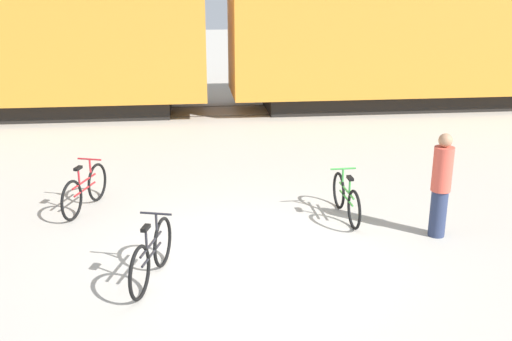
% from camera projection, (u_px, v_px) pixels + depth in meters
% --- Properties ---
extents(ground_plane, '(80.00, 80.00, 0.00)m').
position_uv_depth(ground_plane, '(256.00, 258.00, 9.09)').
color(ground_plane, '#A8A399').
extents(freight_train, '(28.59, 2.90, 5.60)m').
position_uv_depth(freight_train, '(217.00, 15.00, 18.00)').
color(freight_train, black).
rests_on(freight_train, ground_plane).
extents(rail_near, '(40.59, 0.07, 0.01)m').
position_uv_depth(rail_near, '(220.00, 116.00, 18.24)').
color(rail_near, '#4C4238').
rests_on(rail_near, ground_plane).
extents(rail_far, '(40.59, 0.07, 0.01)m').
position_uv_depth(rail_far, '(218.00, 106.00, 19.59)').
color(rail_far, '#4C4238').
rests_on(rail_far, ground_plane).
extents(bicycle_maroon, '(0.60, 1.64, 0.90)m').
position_uv_depth(bicycle_maroon, '(85.00, 190.00, 10.87)').
color(bicycle_maroon, black).
rests_on(bicycle_maroon, ground_plane).
extents(bicycle_green, '(0.46, 1.64, 0.85)m').
position_uv_depth(bicycle_green, '(346.00, 199.00, 10.51)').
color(bicycle_green, black).
rests_on(bicycle_green, ground_plane).
extents(bicycle_black, '(0.56, 1.65, 0.93)m').
position_uv_depth(bicycle_black, '(152.00, 255.00, 8.32)').
color(bicycle_black, black).
rests_on(bicycle_black, ground_plane).
extents(person_in_red, '(0.32, 0.32, 1.74)m').
position_uv_depth(person_in_red, '(441.00, 185.00, 9.63)').
color(person_in_red, '#283351').
rests_on(person_in_red, ground_plane).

